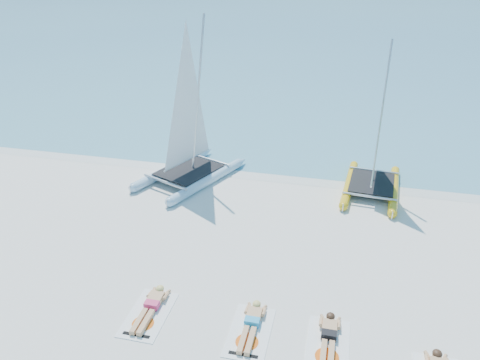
# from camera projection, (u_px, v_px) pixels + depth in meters

# --- Properties ---
(ground) EXTENTS (140.00, 140.00, 0.00)m
(ground) POSITION_uv_depth(u_px,v_px,m) (259.00, 250.00, 14.59)
(ground) COLOR silver
(ground) RESTS_ON ground
(sea) EXTENTS (140.00, 115.00, 0.01)m
(sea) POSITION_uv_depth(u_px,v_px,m) (341.00, 12.00, 69.52)
(sea) COLOR #76C3C5
(sea) RESTS_ON ground
(wet_sand_strip) EXTENTS (140.00, 1.40, 0.01)m
(wet_sand_strip) POSITION_uv_depth(u_px,v_px,m) (285.00, 176.00, 19.39)
(wet_sand_strip) COLOR silver
(wet_sand_strip) RESTS_ON ground
(catamaran_blue) EXTENTS (3.95, 5.30, 6.54)m
(catamaran_blue) POSITION_uv_depth(u_px,v_px,m) (188.00, 133.00, 18.33)
(catamaran_blue) COLOR #AED6E5
(catamaran_blue) RESTS_ON ground
(catamaran_yellow) EXTENTS (2.36, 4.59, 5.76)m
(catamaran_yellow) POSITION_uv_depth(u_px,v_px,m) (377.00, 143.00, 17.75)
(catamaran_yellow) COLOR yellow
(catamaran_yellow) RESTS_ON ground
(towel_a) EXTENTS (1.00, 1.85, 0.02)m
(towel_a) POSITION_uv_depth(u_px,v_px,m) (149.00, 314.00, 12.03)
(towel_a) COLOR white
(towel_a) RESTS_ON ground
(sunbather_a) EXTENTS (0.37, 1.73, 0.26)m
(sunbather_a) POSITION_uv_depth(u_px,v_px,m) (151.00, 306.00, 12.14)
(sunbather_a) COLOR #DFB175
(sunbather_a) RESTS_ON towel_a
(towel_b) EXTENTS (1.00, 1.85, 0.02)m
(towel_b) POSITION_uv_depth(u_px,v_px,m) (250.00, 332.00, 11.47)
(towel_b) COLOR white
(towel_b) RESTS_ON ground
(sunbather_b) EXTENTS (0.37, 1.73, 0.26)m
(sunbather_b) POSITION_uv_depth(u_px,v_px,m) (252.00, 323.00, 11.59)
(sunbather_b) COLOR #DFB175
(sunbather_b) RESTS_ON towel_b
(towel_c) EXTENTS (1.00, 1.85, 0.02)m
(towel_c) POSITION_uv_depth(u_px,v_px,m) (328.00, 346.00, 11.07)
(towel_c) COLOR white
(towel_c) RESTS_ON ground
(sunbather_c) EXTENTS (0.37, 1.73, 0.26)m
(sunbather_c) POSITION_uv_depth(u_px,v_px,m) (329.00, 336.00, 11.19)
(sunbather_c) COLOR #DFB175
(sunbather_c) RESTS_ON towel_c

